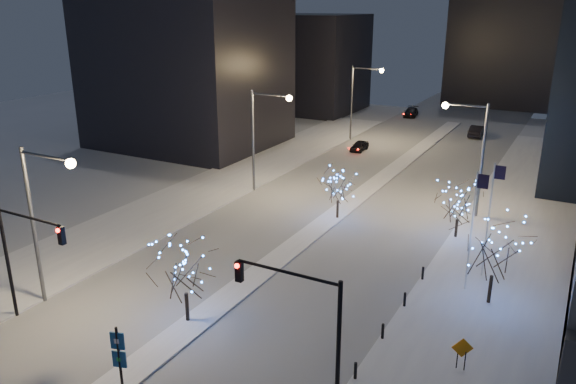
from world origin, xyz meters
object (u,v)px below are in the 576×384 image
Objects in this scene: traffic_signal_west at (22,248)px; holiday_tree_median_far at (338,187)px; street_lamp_east at (473,144)px; holiday_tree_plaza_near at (495,251)px; street_lamp_w_far at (359,93)px; wayfinding_sign at (119,355)px; car_near at (359,146)px; holiday_tree_plaza_far at (459,203)px; construction_sign at (462,351)px; street_lamp_w_near at (42,207)px; car_far at (411,112)px; car_mid at (477,131)px; street_lamp_w_mid at (262,128)px; traffic_signal_east at (306,319)px; holiday_tree_median_near at (185,271)px.

holiday_tree_median_far is (8.94, 23.81, -1.81)m from traffic_signal_west.
street_lamp_east is 15.99m from holiday_tree_plaza_near.
street_lamp_w_far is 2.62× the size of wayfinding_sign.
holiday_tree_median_far is at bearing -73.51° from car_near.
holiday_tree_plaza_near is at bearing -66.28° from holiday_tree_plaza_far.
street_lamp_w_near is at bearing 168.96° from construction_sign.
holiday_tree_plaza_near is (4.59, -15.05, -2.83)m from street_lamp_east.
car_far is at bearing 99.48° from holiday_tree_median_far.
street_lamp_w_near is 45.28m from car_near.
car_mid is 55.78m from construction_sign.
holiday_tree_plaza_far reaches higher than car_near.
street_lamp_east is at bearing 8.96° from street_lamp_w_mid.
traffic_signal_east reaches higher than car_far.
car_mid is at bearing 98.44° from holiday_tree_plaza_far.
holiday_tree_plaza_far is 1.17× the size of wayfinding_sign.
street_lamp_east reaches higher than car_near.
street_lamp_w_mid is at bearing 161.31° from holiday_tree_median_far.
street_lamp_w_mid and street_lamp_east have the same top height.
traffic_signal_west is (0.50, -27.00, -1.74)m from street_lamp_w_mid.
traffic_signal_east is at bearing -92.26° from street_lamp_east.
street_lamp_w_mid is at bearing -90.00° from street_lamp_w_far.
street_lamp_w_near is at bearing 103.96° from traffic_signal_west.
car_near is at bearing -65.88° from street_lamp_w_far.
car_mid is 2.68× the size of construction_sign.
wayfinding_sign is (-8.00, -3.40, -2.41)m from traffic_signal_east.
street_lamp_w_near reaches higher than wayfinding_sign.
holiday_tree_plaza_near is at bearing 67.67° from traffic_signal_east.
traffic_signal_east is 61.44m from car_mid.
holiday_tree_median_near is (-9.44, 3.35, -1.40)m from traffic_signal_east.
construction_sign is (23.55, -19.74, -5.26)m from street_lamp_w_mid.
street_lamp_w_far is 54.07m from traffic_signal_east.
car_mid is (13.84, 35.18, -5.70)m from street_lamp_w_mid.
street_lamp_w_mid is 1.43× the size of traffic_signal_east.
holiday_tree_median_near is 6.98m from wayfinding_sign.
traffic_signal_east is at bearing 93.66° from car_mid.
holiday_tree_plaza_near is at bearing 101.57° from car_mid.
street_lamp_w_far is at bearing 122.51° from holiday_tree_plaza_near.
traffic_signal_west is 1.88× the size of car_near.
holiday_tree_median_near is at bearing 167.28° from construction_sign.
holiday_tree_plaza_near reaches higher than holiday_tree_median_far.
street_lamp_east is 33.92m from wayfinding_sign.
street_lamp_w_mid is 1.43× the size of traffic_signal_west.
car_far is at bearing 88.23° from street_lamp_w_mid.
street_lamp_w_far is at bearing 125.20° from holiday_tree_plaza_far.
street_lamp_w_far is 18.10m from car_mid.
street_lamp_w_near is 1.43× the size of traffic_signal_west.
holiday_tree_plaza_far is at bearing -7.49° from street_lamp_w_mid.
street_lamp_w_mid is at bearing 152.96° from holiday_tree_plaza_near.
car_near is 0.77× the size of car_mid.
traffic_signal_east is (17.88, -1.00, -1.74)m from street_lamp_w_near.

